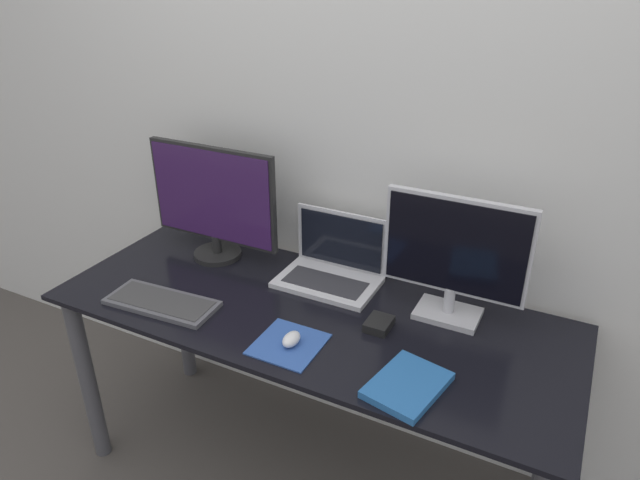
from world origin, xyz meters
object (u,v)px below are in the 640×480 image
at_px(monitor_left, 213,201).
at_px(power_brick, 379,324).
at_px(monitor_right, 455,256).
at_px(keyboard, 162,302).
at_px(mouse, 291,339).
at_px(laptop, 333,265).
at_px(book, 407,385).

relative_size(monitor_left, power_brick, 5.57).
distance_m(monitor_right, power_brick, 0.32).
relative_size(monitor_left, keyboard, 1.36).
height_order(monitor_left, power_brick, monitor_left).
bearing_deg(keyboard, monitor_left, 96.11).
bearing_deg(mouse, monitor_left, 145.57).
bearing_deg(monitor_right, monitor_left, 180.00).
xyz_separation_m(laptop, power_brick, (0.27, -0.21, -0.04)).
height_order(monitor_left, mouse, monitor_left).
height_order(monitor_left, keyboard, monitor_left).
distance_m(keyboard, mouse, 0.51).
xyz_separation_m(monitor_right, keyboard, (-0.89, -0.38, -0.22)).
height_order(laptop, keyboard, laptop).
height_order(monitor_left, monitor_right, monitor_left).
distance_m(mouse, power_brick, 0.29).
bearing_deg(power_brick, keyboard, -163.49).
xyz_separation_m(keyboard, power_brick, (0.71, 0.21, 0.01)).
bearing_deg(laptop, book, -45.10).
xyz_separation_m(monitor_left, monitor_right, (0.93, -0.00, -0.01)).
distance_m(monitor_right, book, 0.45).
height_order(mouse, power_brick, mouse).
xyz_separation_m(monitor_right, mouse, (-0.38, -0.38, -0.20)).
height_order(keyboard, power_brick, power_brick).
bearing_deg(power_brick, monitor_right, 43.07).
bearing_deg(monitor_right, laptop, 174.14).
xyz_separation_m(keyboard, book, (0.89, -0.02, 0.00)).
bearing_deg(monitor_left, power_brick, -12.52).
bearing_deg(monitor_right, keyboard, -157.00).
bearing_deg(book, monitor_right, 89.73).
bearing_deg(mouse, book, -3.45).
relative_size(monitor_right, power_brick, 4.74).
height_order(laptop, mouse, laptop).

